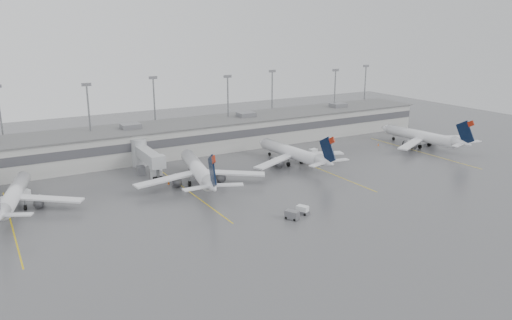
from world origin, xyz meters
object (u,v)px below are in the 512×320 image
jet_far_left (13,196)px  jet_far_right (424,136)px  baggage_tug (302,211)px  jet_mid_left (199,170)px  jet_mid_right (294,153)px

jet_far_left → jet_far_right: 109.01m
jet_far_left → baggage_tug: (47.53, -29.65, -2.36)m
jet_far_left → jet_mid_left: (37.71, -3.21, 0.35)m
jet_far_left → jet_far_right: jet_far_right is taller
jet_far_right → baggage_tug: size_ratio=10.90×
jet_far_left → jet_far_right: bearing=12.7°
jet_mid_right → jet_far_right: size_ratio=0.98×
jet_far_left → baggage_tug: 56.07m
jet_far_right → jet_mid_right: bearing=170.6°
jet_far_left → jet_far_right: size_ratio=0.91×
jet_far_left → baggage_tug: size_ratio=9.97×
jet_mid_right → baggage_tug: (-17.88, -29.33, -2.51)m
jet_far_left → jet_mid_right: bearing=14.4°
jet_mid_left → jet_far_right: 71.23m
jet_far_right → jet_mid_left: bearing=174.6°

